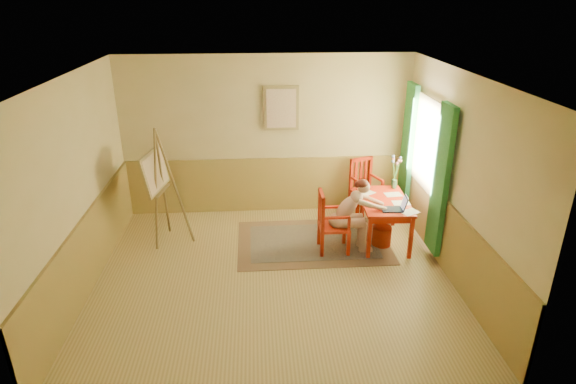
{
  "coord_description": "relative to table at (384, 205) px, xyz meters",
  "views": [
    {
      "loc": [
        -0.2,
        -5.81,
        3.73
      ],
      "look_at": [
        0.25,
        0.55,
        1.05
      ],
      "focal_mm": 29.82,
      "sensor_mm": 36.0,
      "label": 1
    }
  ],
  "objects": [
    {
      "name": "laptop",
      "position": [
        0.07,
        -0.38,
        0.13
      ],
      "size": [
        0.38,
        0.24,
        0.22
      ],
      "color": "#1E2338",
      "rests_on": "table"
    },
    {
      "name": "wainscot",
      "position": [
        -1.79,
        -0.11,
        -0.13
      ],
      "size": [
        5.0,
        4.5,
        1.0
      ],
      "color": "tan",
      "rests_on": "room"
    },
    {
      "name": "chair_left",
      "position": [
        -0.88,
        -0.26,
        -0.14
      ],
      "size": [
        0.45,
        0.43,
        0.98
      ],
      "color": "red",
      "rests_on": "room"
    },
    {
      "name": "vase",
      "position": [
        0.28,
        0.49,
        0.34
      ],
      "size": [
        0.23,
        0.27,
        0.55
      ],
      "color": "#3F724C",
      "rests_on": "table"
    },
    {
      "name": "easel",
      "position": [
        -3.51,
        0.28,
        0.48
      ],
      "size": [
        0.68,
        0.84,
        1.88
      ],
      "color": "olive",
      "rests_on": "room"
    },
    {
      "name": "figure",
      "position": [
        -0.56,
        -0.26,
        0.02
      ],
      "size": [
        0.86,
        0.38,
        1.18
      ],
      "color": "beige",
      "rests_on": "room"
    },
    {
      "name": "table",
      "position": [
        0.0,
        0.0,
        0.0
      ],
      "size": [
        0.78,
        1.23,
        0.72
      ],
      "color": "red",
      "rests_on": "room"
    },
    {
      "name": "wall_portrait",
      "position": [
        -1.54,
        1.29,
        1.27
      ],
      "size": [
        0.6,
        0.05,
        0.76
      ],
      "color": "#988551",
      "rests_on": "room"
    },
    {
      "name": "papers",
      "position": [
        0.12,
        -0.03,
        0.09
      ],
      "size": [
        0.8,
        1.06,
        0.0
      ],
      "color": "white",
      "rests_on": "table"
    },
    {
      "name": "wastebasket",
      "position": [
        -0.04,
        -0.14,
        -0.47
      ],
      "size": [
        0.39,
        0.39,
        0.32
      ],
      "primitive_type": "cylinder",
      "rotation": [
        0.0,
        0.0,
        -0.37
      ],
      "color": "#A0240A",
      "rests_on": "room"
    },
    {
      "name": "chair_back",
      "position": [
        -0.07,
        1.05,
        -0.12
      ],
      "size": [
        0.58,
        0.59,
        1.02
      ],
      "color": "red",
      "rests_on": "room"
    },
    {
      "name": "rug",
      "position": [
        -1.11,
        0.02,
        -0.62
      ],
      "size": [
        2.41,
        1.62,
        0.02
      ],
      "color": "#8C7251",
      "rests_on": "room"
    },
    {
      "name": "room",
      "position": [
        -1.79,
        -0.91,
        0.77
      ],
      "size": [
        5.04,
        4.54,
        2.84
      ],
      "color": "tan",
      "rests_on": "ground"
    },
    {
      "name": "window",
      "position": [
        0.63,
        0.19,
        0.71
      ],
      "size": [
        0.12,
        2.01,
        2.2
      ],
      "color": "white",
      "rests_on": "room"
    }
  ]
}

